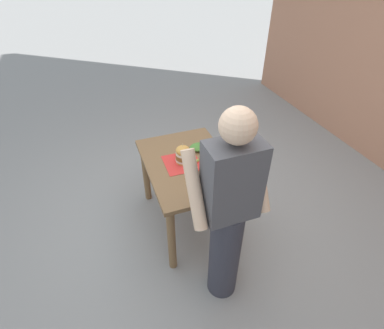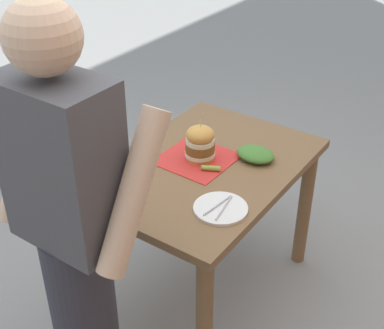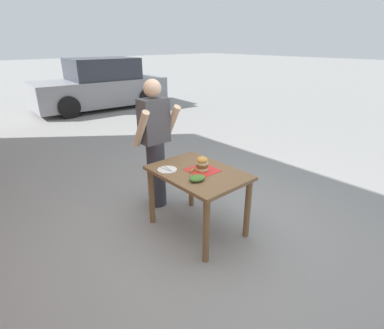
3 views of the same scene
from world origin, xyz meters
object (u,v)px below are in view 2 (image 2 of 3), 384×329
Objects in this scene: sandwich at (200,143)px; side_plate_with_forks at (221,208)px; diner_across_table at (74,238)px; pickle_spear at (211,168)px; patio_table at (204,188)px; side_salad at (255,154)px.

side_plate_with_forks is (-0.28, 0.27, -0.08)m from sandwich.
pickle_spear is at bearing -93.43° from diner_across_table.
patio_table is 0.37m from side_plate_with_forks.
side_plate_with_forks is 0.43m from side_salad.
diner_across_table is at bearing 67.33° from side_plate_with_forks.
diner_across_table is (0.23, 0.56, 0.12)m from side_plate_with_forks.
patio_table is at bearing 45.39° from side_salad.
side_salad is (-0.17, -0.17, 0.16)m from patio_table.
sandwich is 0.40m from side_plate_with_forks.
sandwich is at bearing -30.53° from pickle_spear.
pickle_spear reaches higher than side_plate_with_forks.
diner_across_table reaches higher than sandwich.
side_plate_with_forks is at bearing 100.10° from side_salad.
sandwich reaches higher than patio_table.
side_salad is at bearing -118.98° from pickle_spear.
pickle_spear is 0.46× the size of side_salad.
patio_table is 0.29m from side_salad.
diner_across_table reaches higher than pickle_spear.
patio_table is 0.85m from diner_across_table.
sandwich reaches higher than side_plate_with_forks.
side_salad is 1.00m from diner_across_table.
side_plate_with_forks is (-0.19, 0.22, -0.01)m from pickle_spear.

